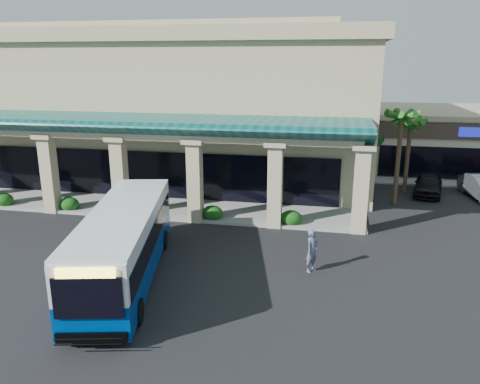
# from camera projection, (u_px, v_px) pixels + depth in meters

# --- Properties ---
(ground) EXTENTS (110.00, 110.00, 0.00)m
(ground) POSITION_uv_depth(u_px,v_px,m) (227.00, 262.00, 21.23)
(ground) COLOR black
(main_building) EXTENTS (30.80, 14.80, 11.35)m
(main_building) POSITION_uv_depth(u_px,v_px,m) (172.00, 103.00, 36.32)
(main_building) COLOR tan
(main_building) RESTS_ON ground
(arcade) EXTENTS (30.00, 6.20, 5.70)m
(arcade) POSITION_uv_depth(u_px,v_px,m) (123.00, 163.00, 28.40)
(arcade) COLOR #0C4C4D
(arcade) RESTS_ON ground
(palm_0) EXTENTS (2.40, 2.40, 6.60)m
(palm_0) POSITION_uv_depth(u_px,v_px,m) (399.00, 153.00, 29.12)
(palm_0) COLOR #205D19
(palm_0) RESTS_ON ground
(palm_1) EXTENTS (2.40, 2.40, 5.80)m
(palm_1) POSITION_uv_depth(u_px,v_px,m) (408.00, 151.00, 31.87)
(palm_1) COLOR #205D19
(palm_1) RESTS_ON ground
(broadleaf_tree) EXTENTS (2.60, 2.60, 4.81)m
(broadleaf_tree) POSITION_uv_depth(u_px,v_px,m) (372.00, 145.00, 37.10)
(broadleaf_tree) COLOR #12450F
(broadleaf_tree) RESTS_ON ground
(transit_bus) EXTENTS (4.87, 11.13, 3.03)m
(transit_bus) POSITION_uv_depth(u_px,v_px,m) (125.00, 245.00, 19.29)
(transit_bus) COLOR #00358B
(transit_bus) RESTS_ON ground
(pedestrian) EXTENTS (0.75, 0.84, 1.92)m
(pedestrian) POSITION_uv_depth(u_px,v_px,m) (312.00, 250.00, 20.12)
(pedestrian) COLOR slate
(pedestrian) RESTS_ON ground
(car_silver) EXTENTS (2.61, 4.58, 1.47)m
(car_silver) POSITION_uv_depth(u_px,v_px,m) (428.00, 184.00, 31.87)
(car_silver) COLOR black
(car_silver) RESTS_ON ground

